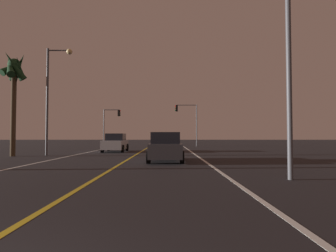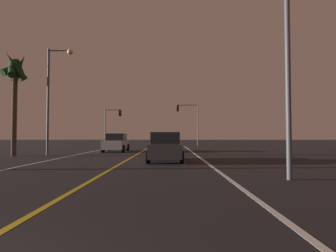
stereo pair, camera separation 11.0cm
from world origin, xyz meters
TOP-DOWN VIEW (x-y plane):
  - lane_edge_right at (4.69, 15.83)m, footprint 0.16×43.66m
  - lane_edge_left at (-4.69, 15.83)m, footprint 0.16×43.66m
  - lane_center_divider at (0.00, 15.83)m, footprint 0.16×43.66m
  - car_oncoming at (-2.39, 24.70)m, footprint 2.02×4.30m
  - car_lead_same_lane at (2.38, 14.91)m, footprint 2.02×4.30m
  - traffic_light_near_right at (5.18, 38.16)m, footprint 3.15×0.36m
  - traffic_light_near_left at (-5.47, 38.16)m, footprint 2.45×0.36m
  - street_lamp_right_near at (6.08, 8.16)m, footprint 2.76×0.44m
  - street_lamp_left_mid at (-6.30, 19.83)m, footprint 1.96×0.44m
  - palm_tree_left_mid at (-8.77, 18.92)m, footprint 2.19×2.25m

SIDE VIEW (x-z plane):
  - lane_edge_right at x=4.69m, z-range 0.00..0.01m
  - lane_edge_left at x=-4.69m, z-range 0.00..0.01m
  - lane_center_divider at x=0.00m, z-range 0.00..0.01m
  - car_oncoming at x=-2.39m, z-range -0.03..1.67m
  - car_lead_same_lane at x=2.38m, z-range -0.03..1.67m
  - traffic_light_near_left at x=-5.47m, z-range 1.24..6.46m
  - traffic_light_near_right at x=5.18m, z-range 1.40..7.30m
  - street_lamp_left_mid at x=-6.30m, z-range 1.07..9.29m
  - street_lamp_right_near at x=6.08m, z-range 1.13..9.27m
  - palm_tree_left_mid at x=-8.77m, z-range 2.18..9.84m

